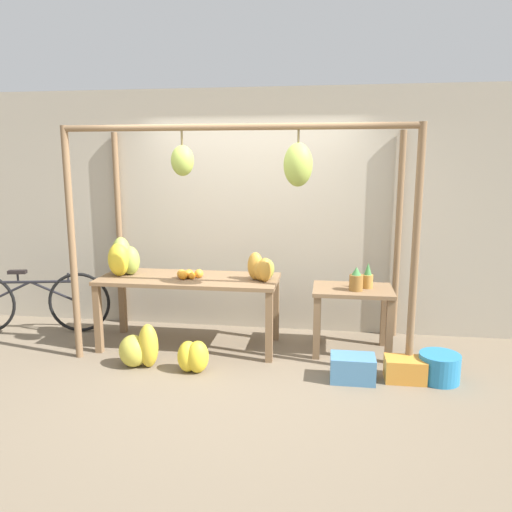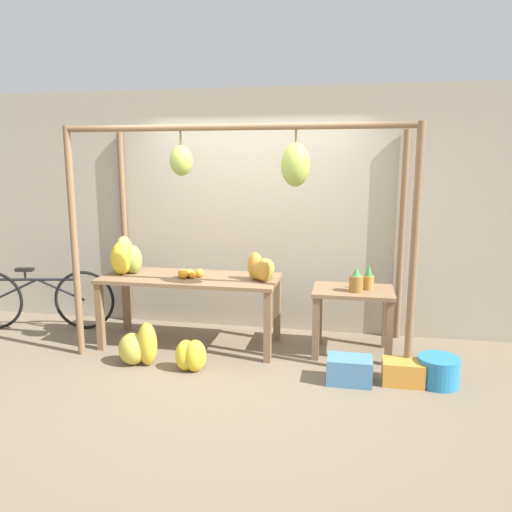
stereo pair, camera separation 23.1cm
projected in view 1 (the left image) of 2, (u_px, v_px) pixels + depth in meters
The scene contains 15 objects.
ground_plane at pixel (233, 372), 4.77m from camera, with size 20.00×20.00×0.00m, color #756651.
shop_wall_back at pixel (254, 212), 5.85m from camera, with size 8.00×0.08×2.80m.
stall_awning at pixel (249, 200), 4.87m from camera, with size 3.35×1.29×2.32m.
display_table_main at pixel (189, 286), 5.33m from camera, with size 1.90×0.74×0.77m.
display_table_side at pixel (352, 303), 5.19m from camera, with size 0.82×0.58×0.69m.
banana_pile_on_table at pixel (123, 258), 5.38m from camera, with size 0.37×0.34×0.41m.
orange_pile at pixel (188, 274), 5.26m from camera, with size 0.27×0.19×0.09m.
pineapple_cluster at pixel (361, 279), 5.08m from camera, with size 0.25×0.25×0.27m.
banana_pile_ground_left at pixel (139, 349), 4.87m from camera, with size 0.47×0.35×0.44m.
banana_pile_ground_right at pixel (193, 357), 4.75m from camera, with size 0.37×0.29×0.31m.
fruit_crate_white at pixel (353, 368), 4.56m from camera, with size 0.40×0.27×0.24m.
blue_bucket at pixel (439, 368), 4.55m from camera, with size 0.37×0.37×0.26m.
parked_bicycle at pixel (32, 302), 5.81m from camera, with size 1.77×0.39×0.75m.
papaya_pile at pixel (262, 269), 5.15m from camera, with size 0.31×0.33×0.29m.
fruit_crate_purple at pixel (405, 370), 4.57m from camera, with size 0.36×0.24×0.21m.
Camera 1 is at (0.86, -4.40, 1.98)m, focal length 35.00 mm.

